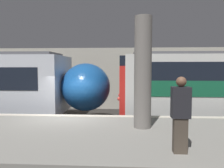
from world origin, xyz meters
The scene contains 5 objects.
ground_plane centered at (0.00, 0.00, 0.00)m, with size 120.00×120.00×0.00m, color #282623.
platform centered at (0.00, -2.13, 0.54)m, with size 40.00×4.26×1.09m.
station_rear_barrier centered at (0.00, 6.99, 2.11)m, with size 50.00×0.15×4.23m.
support_pillar_near centered at (2.68, -1.59, 2.72)m, with size 0.51×0.51×3.28m.
person_waiting centered at (3.31, -3.53, 1.92)m, with size 0.38×0.24×1.61m.
Camera 1 is at (2.16, -8.08, 2.87)m, focal length 35.00 mm.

